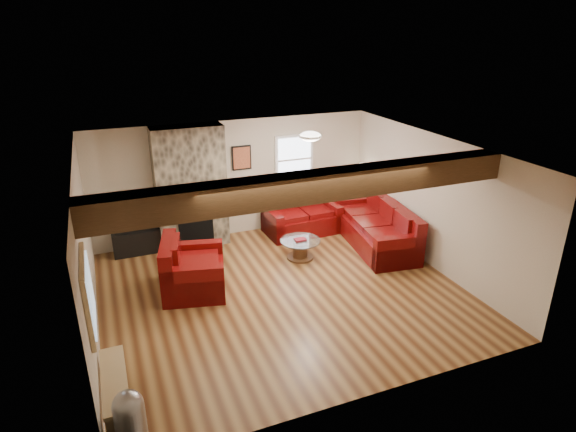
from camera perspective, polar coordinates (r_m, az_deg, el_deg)
name	(u,v)px	position (r m, az deg, el deg)	size (l,w,h in m)	color
room	(282,225)	(7.89, -0.73, -1.10)	(8.00, 8.00, 8.00)	#582F17
oak_beam	(315,186)	(6.44, 3.28, 3.56)	(6.00, 0.36, 0.38)	#372410
chimney_breast	(191,189)	(9.91, -11.44, 3.14)	(1.40, 0.67, 2.50)	#322D27
back_window	(294,159)	(10.65, 0.74, 6.75)	(0.90, 0.08, 1.10)	white
hatch_window	(88,294)	(6.02, -22.58, -8.59)	(0.08, 1.00, 0.90)	tan
ceiling_dome	(310,138)	(8.65, 2.66, 9.24)	(0.40, 0.40, 0.18)	#F0E0CC
artwork_back	(242,158)	(10.22, -5.52, 6.87)	(0.42, 0.06, 0.52)	black
artwork_right	(423,172)	(9.37, 15.73, 5.07)	(0.06, 0.55, 0.42)	black
sofa_three	(375,225)	(10.10, 10.33, -1.04)	(2.37, 0.99, 0.91)	#4D0508
loveseat	(302,214)	(10.58, 1.66, 0.22)	(1.60, 0.92, 0.85)	#4D0508
armchair_red	(193,266)	(8.44, -11.14, -5.78)	(1.17, 1.02, 0.95)	#4D0508
coffee_table	(300,249)	(9.50, 1.45, -3.93)	(0.79, 0.79, 0.41)	#4C2D18
tv_cabinet	(138,241)	(10.17, -17.31, -2.84)	(0.99, 0.40, 0.50)	black
television	(136,218)	(9.98, -17.63, -0.26)	(0.86, 0.11, 0.49)	black
floor_lamp	(362,173)	(10.94, 8.81, 5.10)	(0.37, 0.37, 1.43)	tan
pine_bench	(116,394)	(6.43, -19.67, -19.25)	(0.29, 1.24, 0.47)	tan
pedal_bin	(131,424)	(5.76, -18.14, -22.36)	(0.33, 0.33, 0.82)	#95969A
coal_bucket	(208,253)	(9.60, -9.48, -4.30)	(0.30, 0.30, 0.29)	slate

